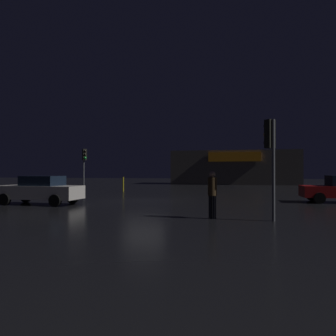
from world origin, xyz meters
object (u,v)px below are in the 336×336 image
object	(u,v)px
car_far	(40,190)
pedestrian	(212,191)
store_building	(235,168)
traffic_signal_opposite	(84,159)
traffic_signal_main	(270,144)

from	to	relation	value
car_far	pedestrian	bearing A→B (deg)	-19.45
store_building	car_far	size ratio (longest dim) A/B	3.68
traffic_signal_opposite	traffic_signal_main	bearing A→B (deg)	-43.44
traffic_signal_opposite	pedestrian	size ratio (longest dim) A/B	2.04
store_building	traffic_signal_opposite	world-z (taller)	store_building
traffic_signal_main	car_far	bearing A→B (deg)	163.70
store_building	pedestrian	world-z (taller)	store_building
store_building	traffic_signal_main	size ratio (longest dim) A/B	4.59
pedestrian	traffic_signal_opposite	bearing A→B (deg)	131.94
traffic_signal_opposite	pedestrian	world-z (taller)	traffic_signal_opposite
traffic_signal_main	car_far	size ratio (longest dim) A/B	0.80
store_building	car_far	world-z (taller)	store_building
car_far	traffic_signal_opposite	bearing A→B (deg)	103.05
store_building	pedestrian	xyz separation A→B (m)	(-0.48, -33.71, -1.22)
traffic_signal_opposite	car_far	bearing A→B (deg)	-76.95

